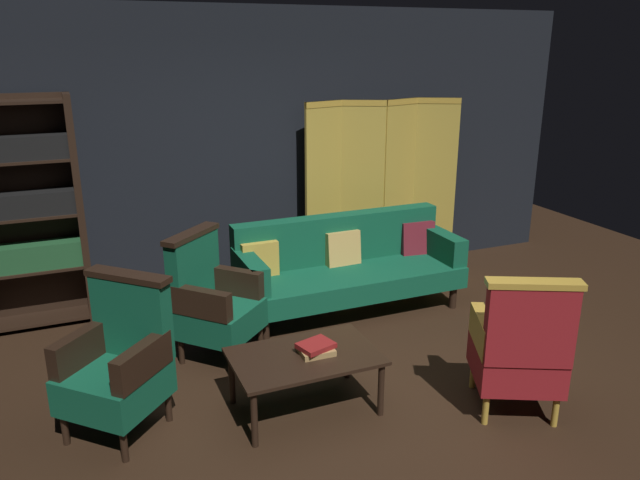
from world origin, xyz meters
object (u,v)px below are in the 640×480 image
Objects in this scene: bookshelf at (28,211)px; armchair_wing_left at (212,300)px; armchair_gilt_accent at (520,348)px; book_tan_leather at (316,350)px; book_red_leather at (316,345)px; armchair_wing_right at (119,361)px; coffee_table at (305,361)px; velvet_couch at (347,263)px; folding_screen at (381,187)px.

bookshelf is 1.85m from armchair_wing_left.
book_tan_leather is at bearing 154.92° from armchair_gilt_accent.
bookshelf reaches higher than book_red_leather.
armchair_wing_left is 4.50× the size of book_red_leather.
bookshelf is 1.97× the size of armchair_wing_right.
armchair_gilt_accent is 4.50× the size of book_red_leather.
armchair_wing_right is (-2.51, 0.86, 0.00)m from armchair_gilt_accent.
book_tan_leather is at bearing -51.05° from bookshelf.
coffee_table is 1.46m from armchair_gilt_accent.
folding_screen is at bearing 44.17° from velvet_couch.
folding_screen is 0.93× the size of bookshelf.
armchair_wing_right reaches higher than velvet_couch.
velvet_couch is at bearing -15.32° from bookshelf.
coffee_table is 1.09m from armchair_wing_left.
velvet_couch is (2.70, -0.74, -0.61)m from bookshelf.
armchair_wing_right is at bearing 167.13° from coffee_table.
armchair_wing_left is at bearing 111.41° from coffee_table.
bookshelf reaches higher than armchair_gilt_accent.
bookshelf is 8.93× the size of book_tan_leather.
book_tan_leather is at bearing -12.33° from armchair_wing_right.
book_tan_leather is at bearing -127.23° from folding_screen.
folding_screen is 2.83m from coffee_table.
bookshelf is at bearing 127.75° from coffee_table.
book_red_leather is at bearing 154.92° from armchair_gilt_accent.
book_red_leather is (1.78, -2.20, -0.59)m from bookshelf.
velvet_couch is at bearing 99.10° from armchair_gilt_accent.
folding_screen reaches higher than book_tan_leather.
book_red_leather is at bearing -122.20° from velvet_couch.
armchair_gilt_accent is (1.33, -0.59, 0.12)m from coffee_table.
armchair_wing_left is at bearing 115.06° from book_tan_leather.
bookshelf is at bearing 137.76° from armchair_wing_left.
velvet_couch is 9.24× the size of book_tan_leather.
coffee_table is (-1.00, -1.46, -0.08)m from velvet_couch.
armchair_gilt_accent reaches higher than book_red_leather.
armchair_gilt_accent is 1.38m from book_red_leather.
book_red_leather reaches higher than book_tan_leather.
armchair_gilt_accent is 1.00× the size of armchair_wing_left.
book_red_leather is (-1.65, -2.17, -0.51)m from folding_screen.
armchair_wing_right is at bearing -136.71° from armchair_wing_left.
armchair_wing_left is 4.53× the size of book_tan_leather.
armchair_wing_left is at bearing -151.58° from folding_screen.
book_red_leather is (0.48, -1.02, -0.01)m from armchair_wing_left.
velvet_couch is 9.17× the size of book_red_leather.
folding_screen is 2.77m from book_tan_leather.
folding_screen is 3.43m from bookshelf.
coffee_table is at bearing 176.01° from book_tan_leather.
armchair_gilt_accent is 4.53× the size of book_tan_leather.
folding_screen is at bearing 52.77° from book_tan_leather.
velvet_couch is 2.49m from armchair_wing_right.
bookshelf reaches higher than folding_screen.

